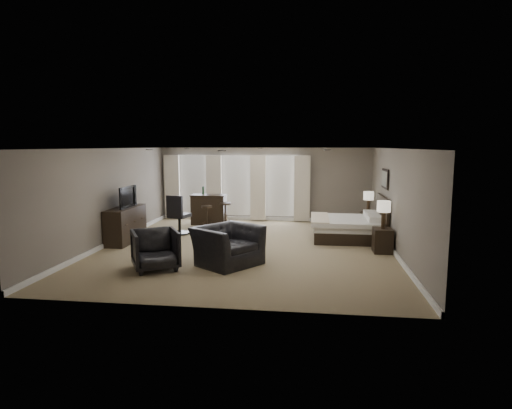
# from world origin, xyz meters

# --- Properties ---
(room) EXTENTS (7.60, 8.60, 2.64)m
(room) POSITION_xyz_m (0.00, 0.00, 1.30)
(room) COLOR #847354
(room) RESTS_ON ground
(window_bay) EXTENTS (5.25, 0.20, 2.30)m
(window_bay) POSITION_xyz_m (-1.00, 4.11, 1.20)
(window_bay) COLOR silver
(window_bay) RESTS_ON room
(bed) EXTENTS (1.98, 1.89, 1.26)m
(bed) POSITION_xyz_m (2.58, 1.42, 0.63)
(bed) COLOR silver
(bed) RESTS_ON ground
(nightstand_near) EXTENTS (0.46, 0.56, 0.61)m
(nightstand_near) POSITION_xyz_m (3.47, -0.03, 0.30)
(nightstand_near) COLOR black
(nightstand_near) RESTS_ON ground
(nightstand_far) EXTENTS (0.42, 0.52, 0.57)m
(nightstand_far) POSITION_xyz_m (3.47, 2.87, 0.28)
(nightstand_far) COLOR black
(nightstand_far) RESTS_ON ground
(lamp_near) EXTENTS (0.34, 0.34, 0.70)m
(lamp_near) POSITION_xyz_m (3.47, -0.03, 0.96)
(lamp_near) COLOR beige
(lamp_near) RESTS_ON nightstand_near
(lamp_far) EXTENTS (0.32, 0.32, 0.67)m
(lamp_far) POSITION_xyz_m (3.47, 2.87, 0.90)
(lamp_far) COLOR beige
(lamp_far) RESTS_ON nightstand_far
(wall_art) EXTENTS (0.04, 0.96, 0.56)m
(wall_art) POSITION_xyz_m (3.70, 1.42, 1.75)
(wall_art) COLOR slate
(wall_art) RESTS_ON room
(dresser) EXTENTS (0.54, 1.67, 0.97)m
(dresser) POSITION_xyz_m (-3.45, 0.26, 0.49)
(dresser) COLOR black
(dresser) RESTS_ON ground
(tv) EXTENTS (0.59, 1.03, 0.13)m
(tv) POSITION_xyz_m (-3.45, 0.26, 1.04)
(tv) COLOR black
(tv) RESTS_ON dresser
(armchair_near) EXTENTS (1.51, 1.60, 1.18)m
(armchair_near) POSITION_xyz_m (-0.18, -1.63, 0.59)
(armchair_near) COLOR black
(armchair_near) RESTS_ON ground
(armchair_far) EXTENTS (1.25, 1.22, 0.96)m
(armchair_far) POSITION_xyz_m (-1.66, -2.22, 0.48)
(armchair_far) COLOR black
(armchair_far) RESTS_ON ground
(bar_counter) EXTENTS (1.18, 0.61, 1.03)m
(bar_counter) POSITION_xyz_m (-1.79, 3.21, 0.51)
(bar_counter) COLOR black
(bar_counter) RESTS_ON ground
(bar_stool_left) EXTENTS (0.45, 0.45, 0.73)m
(bar_stool_left) POSITION_xyz_m (-1.70, 2.57, 0.37)
(bar_stool_left) COLOR black
(bar_stool_left) RESTS_ON ground
(bar_stool_right) EXTENTS (0.47, 0.47, 0.79)m
(bar_stool_right) POSITION_xyz_m (-1.15, 2.89, 0.40)
(bar_stool_right) COLOR black
(bar_stool_right) RESTS_ON ground
(desk_chair) EXTENTS (0.75, 0.75, 1.21)m
(desk_chair) POSITION_xyz_m (-2.29, 1.49, 0.60)
(desk_chair) COLOR black
(desk_chair) RESTS_ON ground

